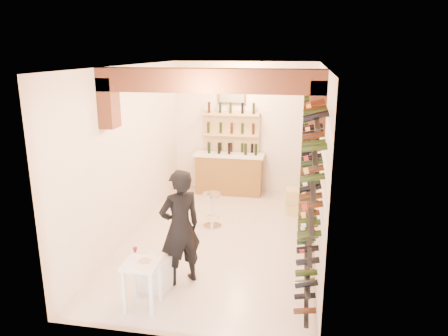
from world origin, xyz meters
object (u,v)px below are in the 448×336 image
wine_rack (307,163)px  tasting_table (142,271)px  back_counter (229,172)px  crate_lower (297,208)px  person (180,227)px  white_stool (156,273)px  chrome_barstool (212,207)px

wine_rack → tasting_table: bearing=-131.6°
back_counter → crate_lower: 2.10m
tasting_table → person: bearing=65.5°
wine_rack → back_counter: (-1.83, 2.65, -1.02)m
white_stool → back_counter: bearing=86.1°
person → chrome_barstool: person is taller
tasting_table → white_stool: (0.02, 0.50, -0.31)m
wine_rack → person: size_ratio=3.17×
back_counter → white_stool: bearing=-93.9°
tasting_table → white_stool: bearing=86.4°
back_counter → person: bearing=-90.0°
wine_rack → tasting_table: (-2.17, -2.44, -0.99)m
wine_rack → chrome_barstool: wine_rack is taller
white_stool → crate_lower: bearing=59.6°
white_stool → tasting_table: bearing=-92.7°
white_stool → person: bearing=40.0°
back_counter → white_stool: back_counter is taller
chrome_barstool → crate_lower: bearing=30.8°
wine_rack → person: wine_rack is taller
person → crate_lower: size_ratio=3.96×
back_counter → tasting_table: bearing=-93.8°
wine_rack → back_counter: bearing=124.7°
tasting_table → person: (0.33, 0.76, 0.34)m
back_counter → chrome_barstool: 2.17m
tasting_table → white_stool: tasting_table is taller
wine_rack → back_counter: wine_rack is taller
tasting_table → white_stool: 0.59m
back_counter → chrome_barstool: back_counter is taller
back_counter → crate_lower: size_ratio=3.74×
back_counter → wine_rack: bearing=-55.3°
white_stool → crate_lower: size_ratio=1.09×
wine_rack → person: 2.57m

